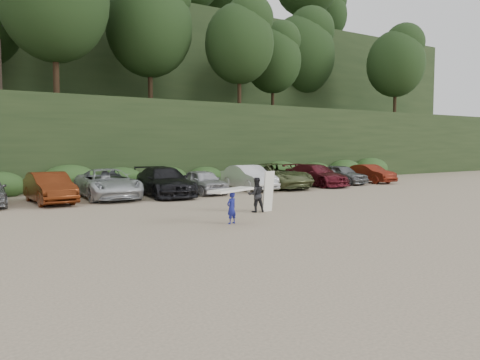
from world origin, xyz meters
TOP-DOWN VIEW (x-y plane):
  - ground at (0.00, 0.00)m, footprint 120.00×120.00m
  - hillside_backdrop at (-0.26, 35.93)m, footprint 90.00×41.50m
  - parked_cars at (-3.37, 9.97)m, footprint 39.59×6.49m
  - child_surfer at (-2.84, -0.29)m, footprint 2.20×1.41m
  - adult_surfer at (-0.35, 1.66)m, footprint 1.22×0.74m

SIDE VIEW (x-z plane):
  - ground at x=0.00m, z-range 0.00..0.00m
  - adult_surfer at x=-0.35m, z-range -0.12..1.64m
  - parked_cars at x=-3.37m, z-range -0.04..1.61m
  - child_surfer at x=-2.84m, z-range 0.23..1.52m
  - hillside_backdrop at x=-0.26m, z-range -2.78..25.22m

